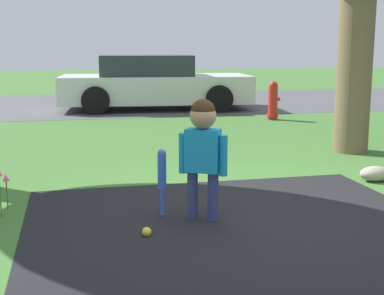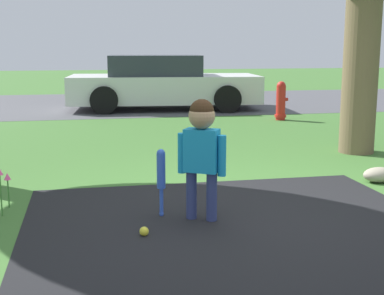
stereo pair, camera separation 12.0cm
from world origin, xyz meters
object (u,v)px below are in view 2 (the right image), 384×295
(child, at_px, (202,142))
(baseball_bat, at_px, (161,173))
(parked_car, at_px, (162,83))
(sports_ball, at_px, (144,231))
(fire_hydrant, at_px, (281,101))

(child, xyz_separation_m, baseball_bat, (-0.31, 0.16, -0.28))
(baseball_bat, xyz_separation_m, parked_car, (1.16, 7.98, 0.21))
(baseball_bat, bearing_deg, parked_car, 81.73)
(baseball_bat, bearing_deg, sports_ball, -113.54)
(child, bearing_deg, sports_ball, -119.80)
(sports_ball, bearing_deg, fire_hydrant, 60.88)
(sports_ball, bearing_deg, baseball_bat, 66.46)
(baseball_bat, height_order, fire_hydrant, fire_hydrant)
(fire_hydrant, height_order, parked_car, parked_car)
(sports_ball, distance_m, fire_hydrant, 6.94)
(child, xyz_separation_m, fire_hydrant, (2.86, 5.76, -0.28))
(child, xyz_separation_m, parked_car, (0.85, 8.14, -0.07))
(child, relative_size, fire_hydrant, 1.33)
(baseball_bat, height_order, parked_car, parked_car)
(child, height_order, fire_hydrant, child)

